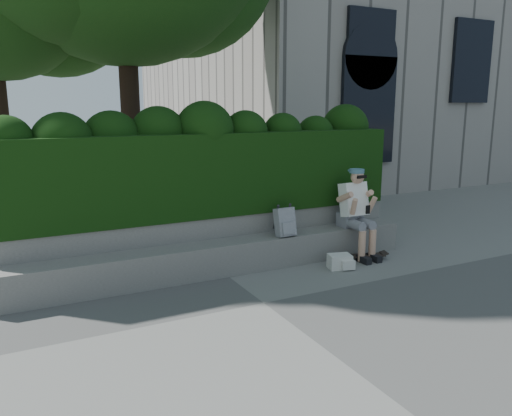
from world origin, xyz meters
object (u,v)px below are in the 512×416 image
backpack_plaid (285,222)px  backpack_ground (340,262)px  skateboard (362,256)px  person (356,209)px

backpack_plaid → backpack_ground: bearing=-40.2°
skateboard → backpack_plaid: 1.37m
backpack_plaid → backpack_ground: (0.64, -0.50, -0.55)m
skateboard → backpack_ground: 0.58m
backpack_ground → backpack_plaid: bearing=156.8°
backpack_plaid → backpack_ground: 0.98m
backpack_ground → person: bearing=50.3°
backpack_plaid → backpack_ground: backpack_plaid is taller
person → backpack_plaid: bearing=176.2°
person → skateboard: bearing=-99.0°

